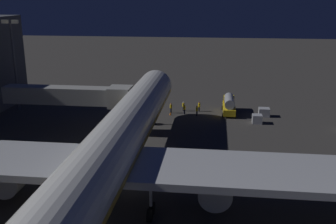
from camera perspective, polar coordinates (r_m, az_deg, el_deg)
name	(u,v)px	position (r m, az deg, el deg)	size (l,w,h in m)	color
ground_plane	(127,176)	(46.04, -6.02, -9.26)	(320.00, 320.00, 0.00)	#383533
airliner_at_gate	(106,159)	(36.94, -8.94, -6.76)	(53.53, 66.86, 19.05)	silver
jet_bridge	(77,96)	(60.35, -13.00, 2.30)	(19.51, 3.40, 7.13)	#9E9E99
apron_floodlight_mast	(14,58)	(74.77, -21.43, 7.25)	(2.90, 0.50, 16.02)	#59595E
fuel_tanker	(229,104)	(70.10, 8.85, 1.14)	(2.46, 6.66, 3.15)	yellow
baggage_container_mid_row	(257,119)	(65.57, 12.79, -0.99)	(1.56, 1.59, 1.44)	#B7BABF
baggage_container_far_row	(264,112)	(69.62, 13.74, -0.03)	(1.82, 1.62, 1.46)	#B7BABF
ground_crew_near_nose_gear	(183,106)	(70.83, 2.24, 0.89)	(0.40, 0.40, 1.71)	black
ground_crew_by_belt_loader	(197,110)	(67.92, 4.22, 0.25)	(0.40, 0.40, 1.85)	black
ground_crew_under_port_wing	(171,108)	(69.50, 0.43, 0.64)	(0.40, 0.40, 1.79)	black
ground_crew_by_tug	(199,106)	(70.67, 4.53, 0.86)	(0.40, 0.40, 1.79)	black
ground_crew_walking_aft	(184,109)	(68.84, 2.40, 0.45)	(0.40, 0.40, 1.75)	black
traffic_cone_nose_port	(170,113)	(68.48, 0.34, -0.22)	(0.36, 0.36, 0.55)	orange
traffic_cone_nose_starboard	(145,113)	(69.10, -3.28, -0.09)	(0.36, 0.36, 0.55)	orange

